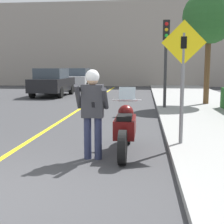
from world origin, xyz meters
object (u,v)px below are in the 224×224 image
at_px(parked_car_black, 52,82).
at_px(parked_car_silver, 79,79).
at_px(motorcycle, 125,128).
at_px(street_tree, 209,18).
at_px(person_biker, 93,105).
at_px(crossing_sign, 183,70).
at_px(traffic_light, 166,47).

bearing_deg(parked_car_black, parked_car_silver, 86.63).
xyz_separation_m(motorcycle, parked_car_silver, (-4.85, 18.22, 0.35)).
distance_m(motorcycle, parked_car_silver, 18.86).
xyz_separation_m(street_tree, parked_car_silver, (-7.95, 10.17, -2.99)).
xyz_separation_m(person_biker, crossing_sign, (1.73, 0.94, 0.63)).
xyz_separation_m(crossing_sign, street_tree, (1.94, 7.61, 2.19)).
xyz_separation_m(motorcycle, parked_car_black, (-5.20, 12.30, 0.35)).
xyz_separation_m(person_biker, parked_car_silver, (-4.27, 18.72, -0.17)).
bearing_deg(parked_car_silver, motorcycle, -75.09).
relative_size(motorcycle, parked_car_silver, 0.52).
relative_size(motorcycle, crossing_sign, 0.85).
distance_m(person_biker, parked_car_black, 13.62).
relative_size(crossing_sign, street_tree, 0.52).
bearing_deg(traffic_light, person_biker, -104.08).
bearing_deg(person_biker, parked_car_black, 109.84).
xyz_separation_m(street_tree, parked_car_black, (-8.30, 4.25, -2.99)).
height_order(parked_car_black, parked_car_silver, same).
bearing_deg(motorcycle, traffic_light, 79.71).
height_order(person_biker, street_tree, street_tree).
bearing_deg(crossing_sign, parked_car_silver, 108.66).
bearing_deg(street_tree, crossing_sign, -104.33).
bearing_deg(parked_car_black, street_tree, -27.14).
bearing_deg(person_biker, traffic_light, 75.92).
relative_size(motorcycle, parked_car_black, 0.52).
relative_size(motorcycle, traffic_light, 0.63).
xyz_separation_m(person_biker, traffic_light, (1.76, 7.02, 1.50)).
bearing_deg(motorcycle, street_tree, 68.95).
relative_size(street_tree, parked_car_black, 1.17).
height_order(motorcycle, traffic_light, traffic_light).
bearing_deg(parked_car_silver, traffic_light, -62.72).
bearing_deg(crossing_sign, traffic_light, 89.72).
bearing_deg(crossing_sign, motorcycle, -159.26).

